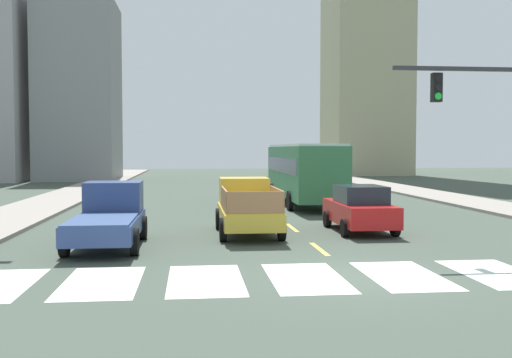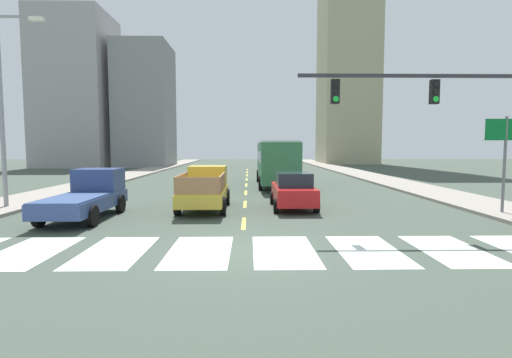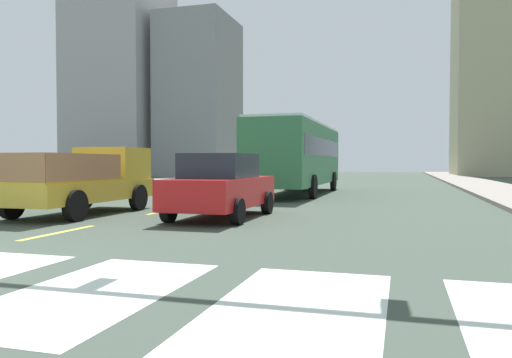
{
  "view_description": "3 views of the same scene",
  "coord_description": "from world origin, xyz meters",
  "px_view_note": "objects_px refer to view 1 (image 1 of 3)",
  "views": [
    {
      "loc": [
        -3.88,
        -13.86,
        3.06
      ],
      "look_at": [
        -1.17,
        11.28,
        1.8
      ],
      "focal_mm": 41.94,
      "sensor_mm": 36.0,
      "label": 1
    },
    {
      "loc": [
        0.2,
        -10.85,
        2.95
      ],
      "look_at": [
        0.65,
        13.88,
        0.88
      ],
      "focal_mm": 27.49,
      "sensor_mm": 36.0,
      "label": 2
    },
    {
      "loc": [
        6.95,
        -4.95,
        1.48
      ],
      "look_at": [
        1.37,
        14.19,
        0.83
      ],
      "focal_mm": 35.13,
      "sensor_mm": 36.0,
      "label": 3
    }
  ],
  "objects_px": {
    "pickup_stakebed": "(247,207)",
    "pickup_dark": "(109,216)",
    "city_bus": "(304,169)",
    "sedan_far": "(360,209)"
  },
  "relations": [
    {
      "from": "pickup_stakebed",
      "to": "sedan_far",
      "type": "xyz_separation_m",
      "value": [
        4.19,
        -0.15,
        -0.08
      ]
    },
    {
      "from": "pickup_dark",
      "to": "sedan_far",
      "type": "xyz_separation_m",
      "value": [
        8.81,
        2.15,
        -0.06
      ]
    },
    {
      "from": "city_bus",
      "to": "sedan_far",
      "type": "height_order",
      "value": "city_bus"
    },
    {
      "from": "city_bus",
      "to": "sedan_far",
      "type": "distance_m",
      "value": 10.77
    },
    {
      "from": "pickup_stakebed",
      "to": "pickup_dark",
      "type": "xyz_separation_m",
      "value": [
        -4.62,
        -2.3,
        -0.02
      ]
    },
    {
      "from": "pickup_stakebed",
      "to": "pickup_dark",
      "type": "height_order",
      "value": "same"
    },
    {
      "from": "pickup_stakebed",
      "to": "pickup_dark",
      "type": "relative_size",
      "value": 1.0
    },
    {
      "from": "city_bus",
      "to": "pickup_stakebed",
      "type": "bearing_deg",
      "value": -109.03
    },
    {
      "from": "pickup_dark",
      "to": "city_bus",
      "type": "bearing_deg",
      "value": 58.61
    },
    {
      "from": "pickup_stakebed",
      "to": "city_bus",
      "type": "relative_size",
      "value": 0.48
    }
  ]
}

